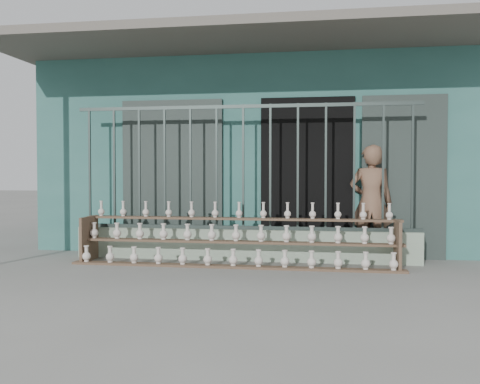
# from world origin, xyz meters

# --- Properties ---
(ground) EXTENTS (60.00, 60.00, 0.00)m
(ground) POSITION_xyz_m (0.00, 0.00, 0.00)
(ground) COLOR slate
(workshop_building) EXTENTS (7.40, 6.60, 3.21)m
(workshop_building) POSITION_xyz_m (0.00, 4.23, 1.62)
(workshop_building) COLOR #2E615A
(workshop_building) RESTS_ON ground
(parapet_wall) EXTENTS (5.00, 0.20, 0.45)m
(parapet_wall) POSITION_xyz_m (0.00, 1.30, 0.23)
(parapet_wall) COLOR #90A58D
(parapet_wall) RESTS_ON ground
(security_fence) EXTENTS (5.00, 0.04, 1.80)m
(security_fence) POSITION_xyz_m (-0.00, 1.30, 1.35)
(security_fence) COLOR #283330
(security_fence) RESTS_ON parapet_wall
(shelf_rack) EXTENTS (4.50, 0.68, 0.85)m
(shelf_rack) POSITION_xyz_m (-0.04, 0.88, 0.36)
(shelf_rack) COLOR brown
(shelf_rack) RESTS_ON ground
(elderly_woman) EXTENTS (0.62, 0.42, 1.67)m
(elderly_woman) POSITION_xyz_m (1.83, 1.65, 0.84)
(elderly_woman) COLOR brown
(elderly_woman) RESTS_ON ground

